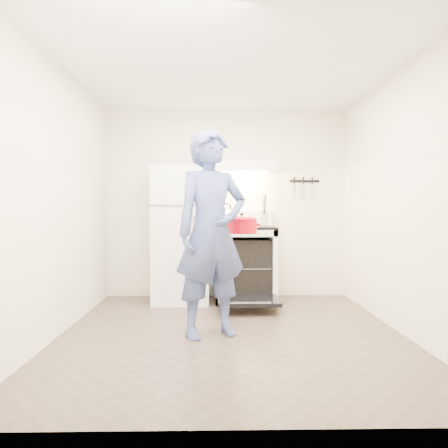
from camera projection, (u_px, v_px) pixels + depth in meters
The scene contains 15 objects.
floor at pixel (231, 333), 4.12m from camera, with size 3.60×3.60×0.00m, color brown.
back_wall at pixel (227, 203), 5.87m from camera, with size 3.20×0.02×2.50m, color #F0E7CA.
refrigerator at pixel (182, 235), 5.53m from camera, with size 0.70×0.70×1.70m, color white.
stove_body at pixel (245, 265), 5.58m from camera, with size 0.76×0.65×0.92m, color white.
cooktop at pixel (245, 228), 5.56m from camera, with size 0.76×0.65×0.03m, color black.
backsplash at pixel (244, 218), 5.84m from camera, with size 0.76×0.07×0.20m, color white.
oven_door at pixel (249, 301), 5.00m from camera, with size 0.70×0.54×0.04m, color black.
oven_rack at pixel (245, 266), 5.58m from camera, with size 0.60×0.52×0.01m, color slate.
range_hood at pixel (245, 167), 5.61m from camera, with size 0.76×0.50×0.12m, color white.
knife_strip at pixel (304, 181), 5.87m from camera, with size 0.40×0.02×0.03m, color black.
pizza_stone at pixel (243, 265), 5.63m from camera, with size 0.35×0.35×0.02m, color olive.
tea_kettle at pixel (226, 215), 5.72m from camera, with size 0.25×0.21×0.30m, color silver, non-canonical shape.
utensil_jar at pixel (264, 220), 5.33m from camera, with size 0.09×0.09×0.13m, color silver.
person at pixel (212, 233), 4.02m from camera, with size 0.69×0.46×1.90m, color navy.
dutch_oven at pixel (242, 227), 4.39m from camera, with size 0.37×0.30×0.24m, color #C30214, non-canonical shape.
Camera 1 is at (-0.15, -4.08, 1.18)m, focal length 35.00 mm.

